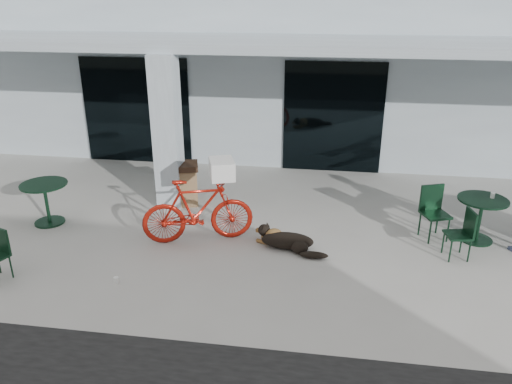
% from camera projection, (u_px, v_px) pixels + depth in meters
% --- Properties ---
extents(ground, '(80.00, 80.00, 0.00)m').
position_uv_depth(ground, '(217.00, 264.00, 8.32)').
color(ground, '#B1AFA7').
rests_on(ground, ground).
extents(building, '(22.00, 7.00, 4.50)m').
position_uv_depth(building, '(276.00, 60.00, 15.25)').
color(building, silver).
rests_on(building, ground).
extents(storefront_glass_left, '(2.80, 0.06, 2.70)m').
position_uv_depth(storefront_glass_left, '(137.00, 111.00, 12.81)').
color(storefront_glass_left, black).
rests_on(storefront_glass_left, ground).
extents(storefront_glass_right, '(2.40, 0.06, 2.70)m').
position_uv_depth(storefront_glass_right, '(333.00, 118.00, 12.12)').
color(storefront_glass_right, black).
rests_on(storefront_glass_right, ground).
extents(column, '(0.50, 0.50, 3.12)m').
position_uv_depth(column, '(167.00, 133.00, 10.04)').
color(column, silver).
rests_on(column, ground).
extents(overhang, '(22.00, 2.80, 0.18)m').
position_uv_depth(overhang, '(251.00, 43.00, 10.40)').
color(overhang, silver).
rests_on(overhang, column).
extents(bicycle, '(2.06, 1.16, 1.19)m').
position_uv_depth(bicycle, '(198.00, 210.00, 8.88)').
color(bicycle, '#AD1A0D').
rests_on(bicycle, ground).
extents(laundry_basket, '(0.56, 0.65, 0.33)m').
position_uv_depth(laundry_basket, '(222.00, 169.00, 8.67)').
color(laundry_basket, white).
rests_on(laundry_basket, bicycle).
extents(dog, '(1.11, 0.75, 0.35)m').
position_uv_depth(dog, '(287.00, 240.00, 8.74)').
color(dog, black).
rests_on(dog, ground).
extents(cup_near_dog, '(0.10, 0.10, 0.10)m').
position_uv_depth(cup_near_dog, '(116.00, 280.00, 7.77)').
color(cup_near_dog, white).
rests_on(cup_near_dog, ground).
extents(cafe_table_near, '(1.15, 1.15, 0.82)m').
position_uv_depth(cafe_table_near, '(47.00, 203.00, 9.63)').
color(cafe_table_near, black).
rests_on(cafe_table_near, ground).
extents(cafe_table_far, '(1.02, 1.02, 0.82)m').
position_uv_depth(cafe_table_far, '(479.00, 220.00, 8.96)').
color(cafe_table_far, black).
rests_on(cafe_table_far, ground).
extents(cafe_chair_far_a, '(0.59, 0.61, 0.98)m').
position_uv_depth(cafe_chair_far_a, '(436.00, 214.00, 8.99)').
color(cafe_chair_far_a, black).
rests_on(cafe_chair_far_a, ground).
extents(cafe_chair_far_b, '(0.50, 0.47, 0.87)m').
position_uv_depth(cafe_chair_far_b, '(458.00, 234.00, 8.37)').
color(cafe_chair_far_b, black).
rests_on(cafe_chair_far_b, ground).
extents(cup_on_table, '(0.09, 0.09, 0.11)m').
position_uv_depth(cup_on_table, '(493.00, 195.00, 8.82)').
color(cup_on_table, white).
rests_on(cup_on_table, cafe_table_far).
extents(trash_receptacle, '(0.66, 0.66, 0.90)m').
position_uv_depth(trash_receptacle, '(186.00, 184.00, 10.49)').
color(trash_receptacle, olive).
rests_on(trash_receptacle, ground).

